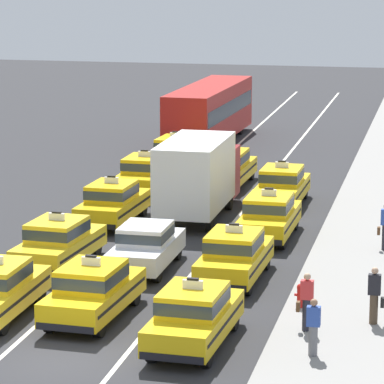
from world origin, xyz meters
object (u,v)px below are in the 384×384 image
Objects in this scene: taxi_center_fourth at (228,167)px; taxi_right_fourth at (282,185)px; sedan_center_second at (146,245)px; fire_hydrant at (300,294)px; taxi_left_second at (58,242)px; taxi_right_third at (269,216)px; box_truck_center_third at (199,174)px; taxi_left_third at (113,202)px; pedestrian_trailing at (306,302)px; taxi_right_nearest at (194,315)px; pedestrian_mid_block at (313,327)px; bus_left_sixth at (209,111)px; taxi_left_fifth at (176,153)px; taxi_right_second at (234,255)px; pedestrian_by_storefront at (375,296)px; taxi_left_fourth at (145,173)px.

taxi_center_fourth and taxi_right_fourth have the same top height.
fire_hydrant is at bearing -31.76° from sedan_center_second.
taxi_right_third is (6.42, 5.48, 0.00)m from taxi_left_second.
taxi_left_third is at bearing -147.21° from box_truck_center_third.
pedestrian_trailing is at bearing -30.16° from taxi_left_second.
taxi_left_second is at bearing 132.39° from taxi_right_nearest.
box_truck_center_third is 4.55m from taxi_right_third.
bus_left_sixth is at bearing 106.21° from pedestrian_mid_block.
taxi_left_third is 1.00× the size of taxi_center_fourth.
taxi_left_fifth is at bearing 90.80° from taxi_left_third.
taxi_right_fourth is at bearing 74.35° from sedan_center_second.
taxi_right_fourth reaches higher than pedestrian_trailing.
taxi_left_fifth is 25.69m from taxi_right_nearest.
taxi_right_nearest is (6.52, -33.40, -0.94)m from bus_left_sixth.
taxi_right_second is 6.19m from pedestrian_by_storefront.
taxi_left_third is at bearing -110.03° from taxi_center_fourth.
pedestrian_mid_block is (9.58, -7.32, 0.06)m from taxi_left_second.
fire_hydrant is at bearing -60.25° from taxi_left_fourth.
sedan_center_second is at bearing -82.89° from bus_left_sixth.
taxi_right_third is (0.15, 12.34, 0.00)m from taxi_right_nearest.
taxi_right_fourth is at bearing 38.14° from taxi_left_third.
taxi_left_second is 1.01× the size of taxi_left_third.
taxi_left_fourth is at bearing -144.73° from taxi_center_fourth.
taxi_left_third reaches higher than pedestrian_mid_block.
taxi_left_fifth and taxi_right_second have the same top height.
taxi_left_fifth is 6.37× the size of fire_hydrant.
taxi_left_third is 2.77× the size of pedestrian_trailing.
pedestrian_trailing is (-1.83, -1.02, 0.00)m from pedestrian_by_storefront.
pedestrian_trailing is at bearing 28.07° from taxi_right_nearest.
taxi_right_second is at bearing -92.24° from taxi_right_third.
taxi_right_third is (6.41, -0.99, 0.00)m from taxi_left_third.
taxi_left_second is at bearing -139.48° from taxi_right_third.
taxi_right_nearest is at bearing -71.37° from taxi_left_fourth.
taxi_left_third is 13.04m from fire_hydrant.
bus_left_sixth reaches higher than fire_hydrant.
taxi_right_third is (0.23, 5.86, 0.00)m from taxi_right_second.
taxi_right_third is at bearing 87.76° from taxi_right_second.
pedestrian_mid_block is (9.85, -19.82, 0.06)m from taxi_left_fourth.
taxi_center_fourth is 2.76× the size of pedestrian_trailing.
pedestrian_by_storefront is 2.54m from fire_hydrant.
taxi_left_third is 14.72m from taxi_right_nearest.
taxi_left_second is 9.31m from fire_hydrant.
taxi_left_fifth is 1.01× the size of taxi_right_second.
pedestrian_mid_block is at bearing -7.85° from taxi_right_nearest.
box_truck_center_third is 6.47m from taxi_center_fourth.
pedestrian_by_storefront is at bearing -44.49° from taxi_left_third.
box_truck_center_third is at bearing 115.83° from fire_hydrant.
fire_hydrant is (8.72, -3.23, -0.33)m from taxi_left_second.
taxi_left_second and taxi_right_nearest have the same top height.
taxi_right_third reaches higher than fire_hydrant.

